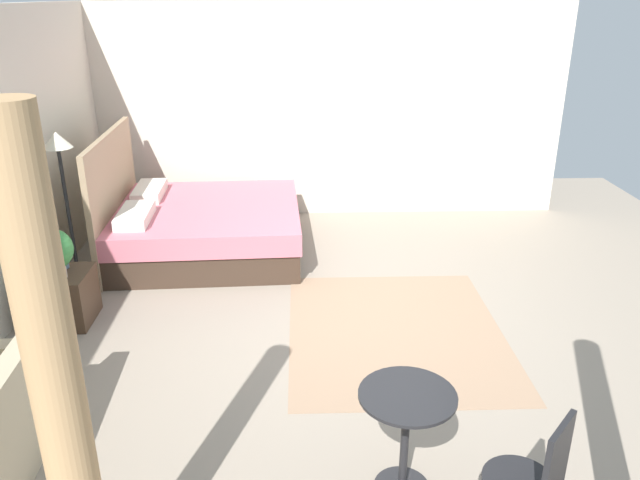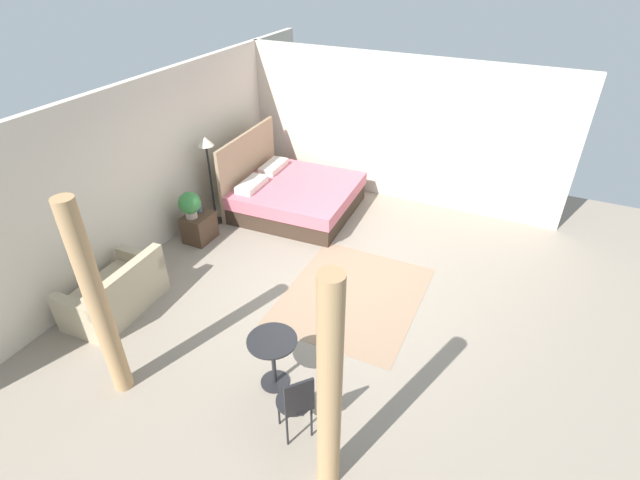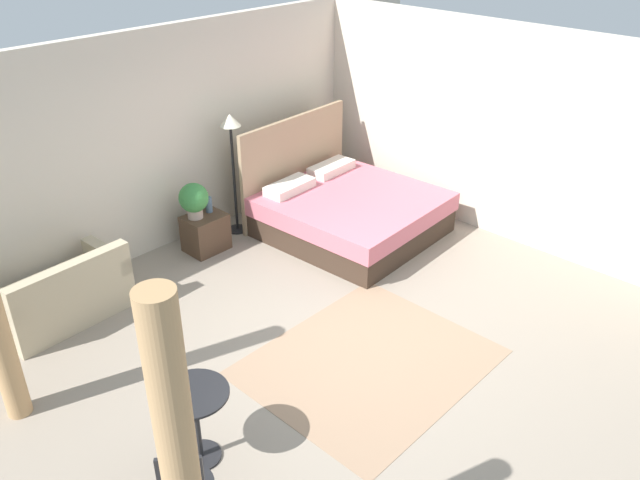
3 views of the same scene
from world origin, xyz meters
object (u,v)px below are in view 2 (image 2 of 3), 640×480
object	(u,v)px
nightstand	(199,227)
cafe_chair_near_window	(297,402)
vase	(199,206)
potted_plant	(190,204)
floor_lamp	(207,156)
bed	(294,195)
balcony_table	(273,354)
couch	(116,294)

from	to	relation	value
nightstand	cafe_chair_near_window	distance (m)	4.27
cafe_chair_near_window	vase	bearing A→B (deg)	49.96
nightstand	potted_plant	bearing A→B (deg)	159.45
floor_lamp	cafe_chair_near_window	xyz separation A→B (m)	(-3.31, -3.43, -0.74)
bed	cafe_chair_near_window	world-z (taller)	bed
floor_lamp	nightstand	bearing A→B (deg)	-168.90
bed	nightstand	bearing A→B (deg)	148.80
potted_plant	balcony_table	distance (m)	3.47
bed	cafe_chair_near_window	xyz separation A→B (m)	(-4.31, -2.32, 0.24)
couch	balcony_table	size ratio (longest dim) A/B	1.97
potted_plant	nightstand	bearing A→B (deg)	-20.55
couch	nightstand	xyz separation A→B (m)	(1.98, 0.09, -0.04)
potted_plant	vase	size ratio (longest dim) A/B	2.29
nightstand	cafe_chair_near_window	world-z (taller)	cafe_chair_near_window
nightstand	floor_lamp	distance (m)	1.23
potted_plant	bed	bearing A→B (deg)	-30.63
vase	floor_lamp	world-z (taller)	floor_lamp
bed	nightstand	size ratio (longest dim) A/B	4.27
potted_plant	balcony_table	xyz separation A→B (m)	(-2.08, -2.77, -0.26)
balcony_table	floor_lamp	bearing A→B (deg)	45.56
floor_lamp	potted_plant	bearing A→B (deg)	-173.35
couch	balcony_table	xyz separation A→B (m)	(-0.20, -2.63, 0.20)
bed	nightstand	distance (m)	1.90
floor_lamp	cafe_chair_near_window	world-z (taller)	floor_lamp
nightstand	balcony_table	xyz separation A→B (m)	(-2.18, -2.73, 0.24)
bed	balcony_table	size ratio (longest dim) A/B	3.14
couch	vase	distance (m)	2.13
nightstand	vase	bearing A→B (deg)	19.22
floor_lamp	bed	bearing A→B (deg)	-47.68
vase	bed	bearing A→B (deg)	-34.29
bed	potted_plant	distance (m)	2.04
vase	cafe_chair_near_window	xyz separation A→B (m)	(-2.81, -3.35, -0.03)
floor_lamp	balcony_table	size ratio (longest dim) A/B	2.35
bed	floor_lamp	distance (m)	1.78
floor_lamp	cafe_chair_near_window	distance (m)	4.82
potted_plant	cafe_chair_near_window	size ratio (longest dim) A/B	0.50
vase	balcony_table	xyz separation A→B (m)	(-2.30, -2.77, -0.10)
balcony_table	bed	bearing A→B (deg)	24.69
bed	couch	size ratio (longest dim) A/B	1.59
floor_lamp	cafe_chair_near_window	bearing A→B (deg)	-134.01
floor_lamp	balcony_table	distance (m)	4.07
bed	balcony_table	bearing A→B (deg)	-155.31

